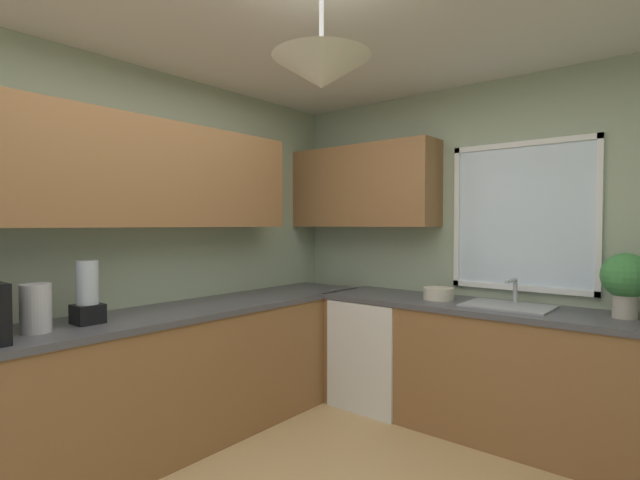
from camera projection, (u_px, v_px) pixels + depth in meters
room_shell at (322, 178)px, 2.64m from camera, size 3.52×4.08×2.62m
counter_run_left at (153, 383)px, 3.00m from camera, size 0.65×3.69×0.90m
counter_run_back at (496, 370)px, 3.28m from camera, size 2.61×0.65×0.90m
dishwasher at (379, 351)px, 3.85m from camera, size 0.60×0.60×0.86m
kettle at (36, 308)px, 2.45m from camera, size 0.15×0.15×0.25m
sink_assembly at (508, 305)px, 3.22m from camera, size 0.56×0.40×0.19m
potted_plant at (626, 279)px, 2.82m from camera, size 0.27×0.27×0.39m
bowl at (438, 294)px, 3.54m from camera, size 0.22×0.22×0.09m
blender_appliance at (87, 295)px, 2.68m from camera, size 0.15×0.15×0.36m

